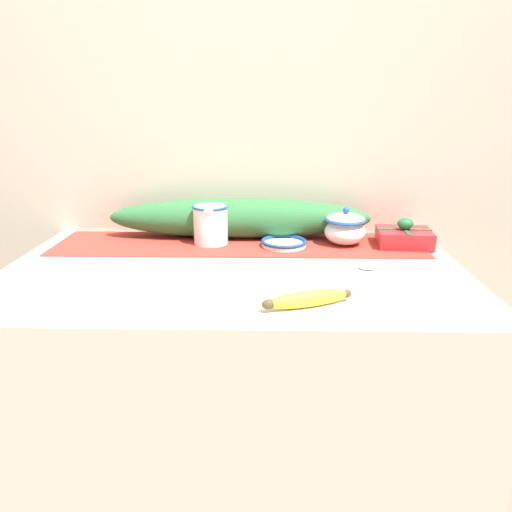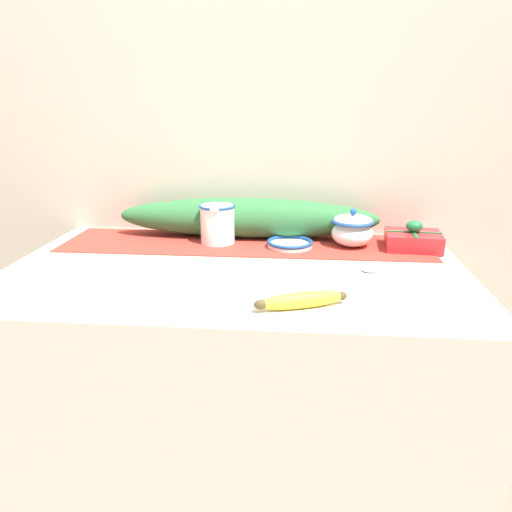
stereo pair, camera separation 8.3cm
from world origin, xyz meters
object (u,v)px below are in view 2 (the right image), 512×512
at_px(sugar_bowl, 352,230).
at_px(spoon, 366,270).
at_px(banana, 301,300).
at_px(napkin_stack, 16,290).
at_px(cream_pitcher, 218,222).
at_px(gift_box, 413,239).
at_px(small_dish, 290,243).

xyz_separation_m(sugar_bowl, spoon, (0.02, -0.23, -0.05)).
bearing_deg(banana, sugar_bowl, 72.85).
height_order(banana, napkin_stack, banana).
xyz_separation_m(sugar_bowl, banana, (-0.15, -0.48, -0.04)).
height_order(sugar_bowl, spoon, sugar_bowl).
bearing_deg(cream_pitcher, banana, -61.73).
xyz_separation_m(banana, napkin_stack, (-0.65, 0.03, -0.01)).
distance_m(banana, gift_box, 0.57).
height_order(napkin_stack, gift_box, gift_box).
relative_size(sugar_bowl, spoon, 0.77).
bearing_deg(spoon, napkin_stack, -149.43).
relative_size(small_dish, napkin_stack, 1.09).
bearing_deg(napkin_stack, small_dish, 34.78).
height_order(cream_pitcher, spoon, cream_pitcher).
bearing_deg(small_dish, cream_pitcher, 173.01).
bearing_deg(spoon, banana, -107.82).
bearing_deg(napkin_stack, sugar_bowl, 29.51).
bearing_deg(sugar_bowl, small_dish, -172.06).
xyz_separation_m(banana, gift_box, (0.32, 0.47, 0.01)).
height_order(cream_pitcher, sugar_bowl, cream_pitcher).
relative_size(banana, napkin_stack, 1.59).
relative_size(cream_pitcher, small_dish, 0.94).
bearing_deg(small_dish, spoon, -45.08).
height_order(small_dish, gift_box, gift_box).
xyz_separation_m(small_dish, napkin_stack, (-0.61, -0.42, -0.01)).
bearing_deg(napkin_stack, banana, -2.44).
distance_m(sugar_bowl, gift_box, 0.18).
relative_size(cream_pitcher, sugar_bowl, 1.04).
bearing_deg(sugar_bowl, gift_box, -2.56).
distance_m(small_dish, banana, 0.45).
relative_size(small_dish, banana, 0.68).
bearing_deg(napkin_stack, spoon, 15.46).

